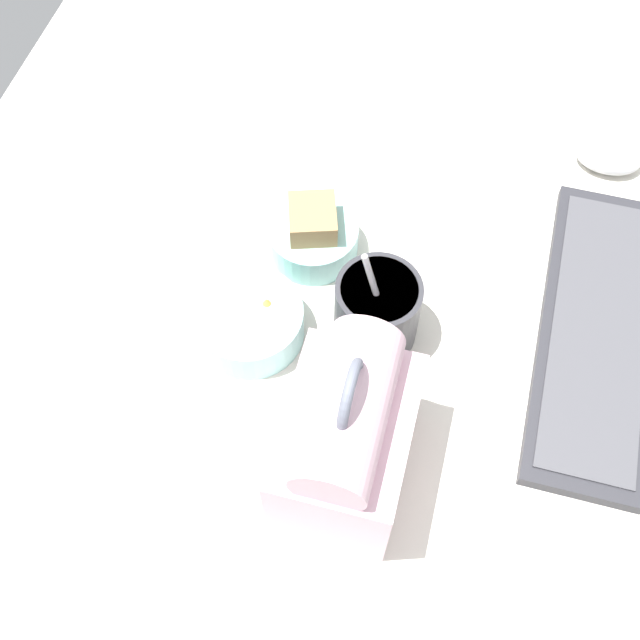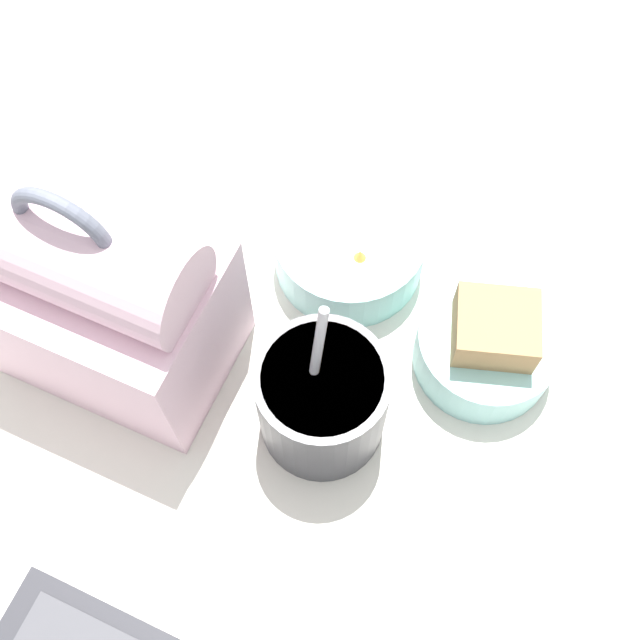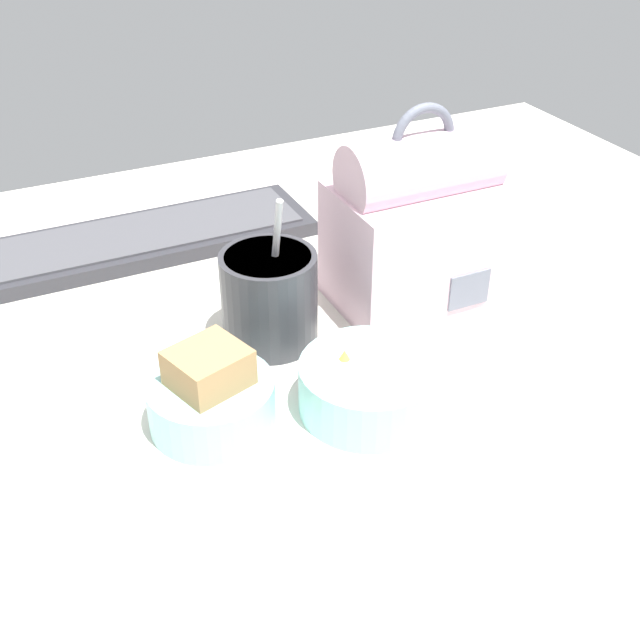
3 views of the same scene
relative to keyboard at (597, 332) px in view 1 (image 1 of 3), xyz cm
name	(u,v)px [view 1 (image 1 of 3)]	position (x,y,z in cm)	size (l,w,h in cm)	color
desk_surface	(331,332)	(6.79, -30.49, -2.02)	(140.00, 110.00, 2.00)	silver
keyboard	(597,332)	(0.00, 0.00, 0.00)	(40.93, 13.04, 2.10)	#2D2D33
lunch_bag	(347,438)	(23.38, -24.77, 7.84)	(17.37, 12.58, 22.21)	beige
soup_cup	(377,310)	(6.09, -25.37, 4.09)	(9.74, 9.74, 16.29)	#333338
bento_bowl_sandwich	(313,235)	(-3.70, -35.56, 1.94)	(11.26, 11.26, 7.93)	#93D1CC
bento_bowl_snacks	(250,321)	(9.83, -39.49, 1.58)	(12.74, 12.74, 5.79)	#93D1CC
computer_mouse	(609,156)	(-27.22, -0.94, 0.63)	(5.86, 8.67, 3.30)	silver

